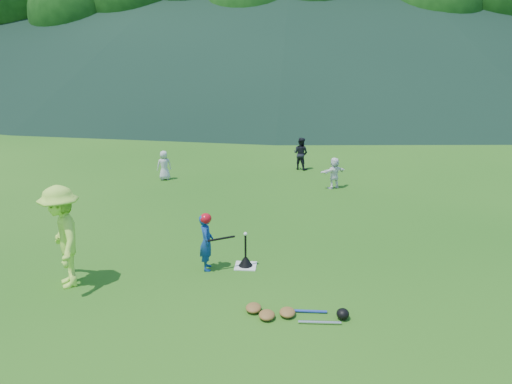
% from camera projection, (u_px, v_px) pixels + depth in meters
% --- Properties ---
extents(ground, '(120.00, 120.00, 0.00)m').
position_uv_depth(ground, '(246.00, 266.00, 10.57)').
color(ground, '#1B5212').
rests_on(ground, ground).
extents(home_plate, '(0.45, 0.45, 0.02)m').
position_uv_depth(home_plate, '(246.00, 266.00, 10.57)').
color(home_plate, silver).
rests_on(home_plate, ground).
extents(baseball, '(0.08, 0.08, 0.08)m').
position_uv_depth(baseball, '(245.00, 234.00, 10.36)').
color(baseball, white).
rests_on(baseball, batting_tee).
extents(batter_child, '(0.36, 0.48, 1.20)m').
position_uv_depth(batter_child, '(206.00, 242.00, 10.29)').
color(batter_child, navy).
rests_on(batter_child, ground).
extents(adult_coach, '(1.32, 1.50, 2.01)m').
position_uv_depth(adult_coach, '(62.00, 237.00, 9.48)').
color(adult_coach, '#B2F147').
rests_on(adult_coach, ground).
extents(fielder_a, '(0.59, 0.50, 1.01)m').
position_uv_depth(fielder_a, '(164.00, 165.00, 17.11)').
color(fielder_a, silver).
rests_on(fielder_a, ground).
extents(fielder_b, '(0.73, 0.68, 1.20)m').
position_uv_depth(fielder_b, '(301.00, 154.00, 18.49)').
color(fielder_b, black).
rests_on(fielder_b, ground).
extents(fielder_d, '(0.96, 0.76, 1.02)m').
position_uv_depth(fielder_d, '(334.00, 173.00, 16.11)').
color(fielder_d, white).
rests_on(fielder_d, ground).
extents(batting_tee, '(0.30, 0.30, 0.68)m').
position_uv_depth(batting_tee, '(246.00, 261.00, 10.54)').
color(batting_tee, black).
rests_on(batting_tee, home_plate).
extents(batter_gear, '(0.71, 0.32, 0.56)m').
position_uv_depth(batter_gear, '(207.00, 220.00, 10.15)').
color(batter_gear, red).
rests_on(batter_gear, ground).
extents(equipment_pile, '(1.80, 0.56, 0.19)m').
position_uv_depth(equipment_pile, '(287.00, 313.00, 8.64)').
color(equipment_pile, olive).
rests_on(equipment_pile, ground).
extents(outfield_fence, '(70.07, 0.08, 1.33)m').
position_uv_depth(outfield_fence, '(286.00, 96.00, 37.08)').
color(outfield_fence, gray).
rests_on(outfield_fence, ground).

